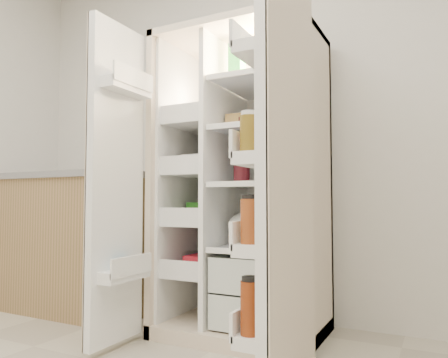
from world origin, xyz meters
The scene contains 5 objects.
wall_back centered at (0.00, 2.00, 1.35)m, with size 4.00×0.02×2.70m, color silver.
refrigerator centered at (0.05, 1.65, 0.74)m, with size 0.92×0.70×1.80m.
freezer_door centered at (-0.47, 1.05, 0.89)m, with size 0.15×0.40×1.72m.
fridge_door centered at (0.51, 0.96, 0.87)m, with size 0.17×0.58×1.72m.
kitchen_counter centered at (-1.37, 1.62, 0.50)m, with size 1.37×0.73×0.99m.
Camera 1 is at (1.10, -0.72, 0.79)m, focal length 34.00 mm.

